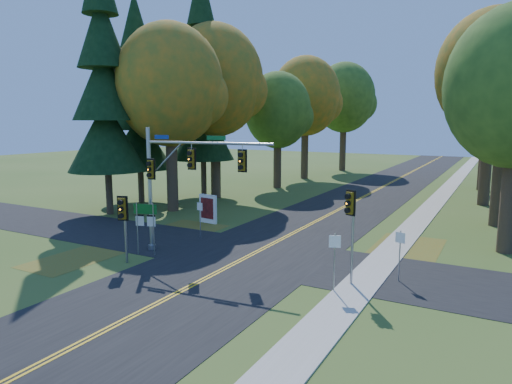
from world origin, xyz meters
The scene contains 29 objects.
ground centered at (0.00, 0.00, 0.00)m, with size 160.00×160.00×0.00m, color #37541D.
road_main centered at (0.00, 0.00, 0.01)m, with size 8.00×160.00×0.02m, color black.
road_cross centered at (0.00, 2.00, 0.01)m, with size 60.00×6.00×0.02m, color black.
centerline_left centered at (-0.10, 0.00, 0.03)m, with size 0.10×160.00×0.01m, color gold.
centerline_right centered at (0.10, 0.00, 0.03)m, with size 0.10×160.00×0.01m, color gold.
sidewalk_east centered at (6.20, 0.00, 0.03)m, with size 1.60×160.00×0.06m, color #9E998E.
leaf_patch_w_near centered at (-6.50, 4.00, 0.01)m, with size 4.00×6.00×0.00m, color brown.
leaf_patch_e centered at (6.80, 6.00, 0.01)m, with size 3.50×8.00×0.00m, color brown.
leaf_patch_w_far centered at (-7.50, -3.00, 0.01)m, with size 3.00×5.00×0.00m, color brown.
tree_w_a centered at (-11.13, 9.38, 9.49)m, with size 8.00×8.00×14.15m.
tree_w_b centered at (-11.72, 16.29, 10.37)m, with size 8.60×8.60×15.38m.
tree_e_b centered at (10.97, 15.58, 8.90)m, with size 7.60×7.60×13.33m.
tree_w_c centered at (-9.54, 24.47, 7.94)m, with size 6.80×6.80×11.91m.
tree_e_c centered at (9.88, 23.69, 10.66)m, with size 8.80×8.80×15.79m.
tree_w_d centered at (-10.13, 33.18, 9.78)m, with size 8.20×8.20×14.56m.
tree_e_d centered at (9.26, 32.87, 8.24)m, with size 7.00×7.00×12.32m.
tree_w_e centered at (-8.92, 44.09, 10.07)m, with size 8.40×8.40×14.97m.
tree_e_e centered at (10.47, 43.58, 9.19)m, with size 7.80×7.80×13.74m.
pine_a centered at (-14.50, 6.00, 9.18)m, with size 5.60×5.60×19.48m.
pine_b centered at (-16.00, 11.00, 8.16)m, with size 5.60×5.60×17.31m.
pine_c centered at (-13.00, 16.00, 9.69)m, with size 5.60×5.60×20.56m.
traffic_mast centered at (-3.44, 0.24, 4.21)m, with size 7.20×1.11×6.55m.
east_signal_pole centered at (5.77, -0.09, 3.10)m, with size 0.45×0.55×4.09m.
ped_signal_pole centered at (-4.65, -2.44, 2.50)m, with size 0.50×0.61×3.36m.
route_sign_cluster centered at (-4.81, -0.76, 1.93)m, with size 1.24×0.38×2.73m.
info_kiosk centered at (-6.30, 6.99, 0.97)m, with size 1.43×0.36×1.96m.
reg_sign_e_north centered at (7.50, 1.49, 1.54)m, with size 0.42×0.15×2.24m.
reg_sign_e_south centered at (5.45, -1.07, 1.67)m, with size 0.44×0.21×2.44m.
reg_sign_w centered at (-4.31, 3.31, 1.53)m, with size 0.42×0.11×2.23m.
Camera 1 is at (11.21, -18.10, 6.84)m, focal length 32.00 mm.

